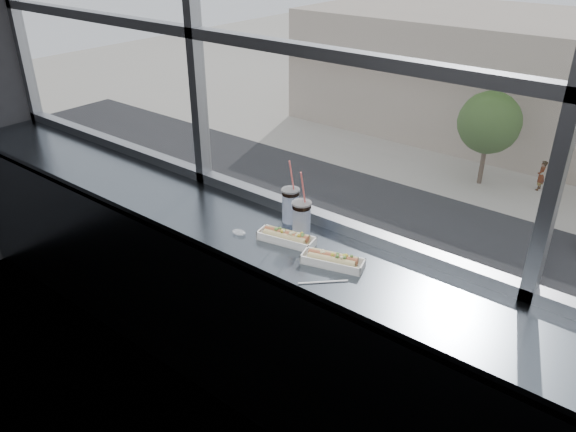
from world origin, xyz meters
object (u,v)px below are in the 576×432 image
Objects in this scene: car_near_c at (554,321)px; tree_left at (489,123)px; soda_cup_right at (302,218)px; car_near_a at (296,222)px; loose_straw at (323,282)px; wrapper at (239,232)px; hotdog_tray_right at (333,260)px; car_near_b at (412,263)px; hotdog_tray_left at (286,237)px; soda_cup_left at (291,204)px; pedestrian_a at (542,173)px.

tree_left is (-7.37, 12.00, 2.65)m from car_near_c.
soda_cup_right reaches higher than car_near_a.
tree_left is (-8.69, 28.46, -8.42)m from loose_straw.
wrapper is at bearing -145.42° from car_near_a.
hotdog_tray_right is 0.32m from soda_cup_right.
hotdog_tray_right is 0.56m from wrapper.
loose_straw is at bearing -161.44° from car_near_b.
car_near_a is at bearing 111.91° from hotdog_tray_right.
hotdog_tray_left is at bearing 157.96° from hotdog_tray_right.
tree_left reaches higher than car_near_a.
soda_cup_right is at bearing 34.89° from wrapper.
hotdog_tray_right reaches higher than tree_left.
soda_cup_left reaches higher than loose_straw.
hotdog_tray_left is 0.06× the size of tree_left.
soda_cup_right is at bearing 139.66° from hotdog_tray_right.
loose_straw is 23.59m from car_near_a.
car_near_a is at bearing 127.55° from soda_cup_left.
wrapper is 20.65m from car_near_b.
wrapper is 31.96m from pedestrian_a.
pedestrian_a is (-5.67, 29.50, -11.04)m from hotdog_tray_right.
tree_left is at bearing 24.45° from car_near_c.
pedestrian_a is at bearing 100.14° from soda_cup_left.
hotdog_tray_left and hotdog_tray_right have the same top height.
soda_cup_left is 20.52m from car_near_b.
hotdog_tray_right is at bearing 6.10° from wrapper.
hotdog_tray_right is at bearing -27.28° from soda_cup_left.
car_near_b reaches higher than pedestrian_a.
car_near_b is 1.27× the size of tree_left.
soda_cup_left reaches higher than hotdog_tray_left.
loose_straw is 2.55× the size of wrapper.
wrapper is at bearing 9.82° from pedestrian_a.
car_near_a is (-12.49, 16.28, -11.01)m from hotdog_tray_left.
soda_cup_right is at bearing 10.39° from pedestrian_a.
pedestrian_a is 0.39× the size of tree_left.
soda_cup_right is 31.86m from pedestrian_a.
soda_cup_right is (0.15, -0.09, 0.00)m from soda_cup_left.
tree_left is (-8.21, 28.09, -8.52)m from soda_cup_left.
wrapper is 0.01× the size of car_near_a.
hotdog_tray_right is 0.05× the size of car_near_a.
car_near_a is (-12.51, 16.18, -11.09)m from soda_cup_right.
soda_cup_left is 31.75m from pedestrian_a.
car_near_b is at bearing 100.62° from hotdog_tray_left.
pedestrian_a is (-5.12, 29.56, -11.02)m from wrapper.
wrapper reaches higher than loose_straw.
wrapper is 0.02× the size of car_near_c.
loose_straw reaches higher than car_near_b.
car_near_c is 14.33m from tree_left.
soda_cup_right is 0.06× the size of car_near_a.
wrapper is at bearing -163.14° from car_near_b.
soda_cup_left is at bearing 175.87° from car_near_c.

